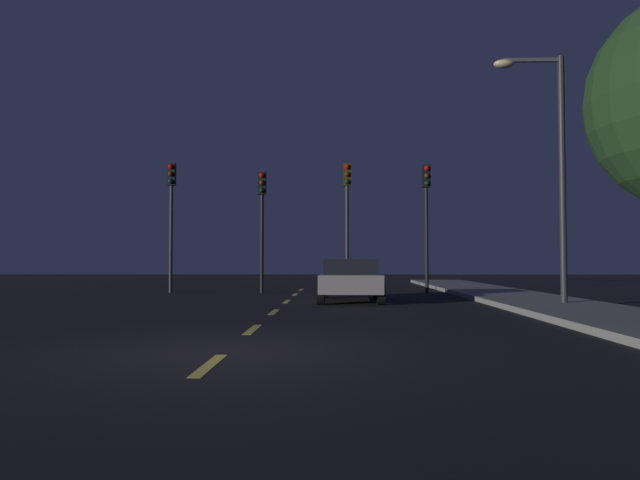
{
  "coord_description": "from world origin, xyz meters",
  "views": [
    {
      "loc": [
        1.58,
        -8.52,
        1.29
      ],
      "look_at": [
        0.95,
        13.76,
        2.07
      ],
      "focal_mm": 33.25,
      "sensor_mm": 36.0,
      "label": 1
    }
  ],
  "objects_px": {
    "street_lamp_right": "(551,155)",
    "traffic_signal_far_left": "(171,202)",
    "traffic_signal_far_right": "(426,203)",
    "car_stopped_ahead": "(351,279)",
    "traffic_signal_center_right": "(347,203)",
    "traffic_signal_center_left": "(262,208)"
  },
  "relations": [
    {
      "from": "traffic_signal_far_right",
      "to": "car_stopped_ahead",
      "type": "xyz_separation_m",
      "value": [
        -3.12,
        -4.61,
        -2.86
      ]
    },
    {
      "from": "traffic_signal_center_right",
      "to": "traffic_signal_far_right",
      "type": "height_order",
      "value": "traffic_signal_center_right"
    },
    {
      "from": "traffic_signal_center_left",
      "to": "traffic_signal_far_right",
      "type": "bearing_deg",
      "value": 0.0
    },
    {
      "from": "traffic_signal_far_right",
      "to": "traffic_signal_center_right",
      "type": "bearing_deg",
      "value": 180.0
    },
    {
      "from": "car_stopped_ahead",
      "to": "street_lamp_right",
      "type": "relative_size",
      "value": 0.62
    },
    {
      "from": "traffic_signal_center_right",
      "to": "traffic_signal_center_left",
      "type": "bearing_deg",
      "value": -179.99
    },
    {
      "from": "street_lamp_right",
      "to": "traffic_signal_far_right",
      "type": "bearing_deg",
      "value": 108.2
    },
    {
      "from": "car_stopped_ahead",
      "to": "street_lamp_right",
      "type": "xyz_separation_m",
      "value": [
        5.46,
        -2.52,
        3.51
      ]
    },
    {
      "from": "traffic_signal_far_left",
      "to": "car_stopped_ahead",
      "type": "relative_size",
      "value": 1.21
    },
    {
      "from": "street_lamp_right",
      "to": "traffic_signal_far_left",
      "type": "bearing_deg",
      "value": 150.42
    },
    {
      "from": "traffic_signal_center_right",
      "to": "street_lamp_right",
      "type": "xyz_separation_m",
      "value": [
        5.5,
        -7.13,
        0.6
      ]
    },
    {
      "from": "traffic_signal_far_right",
      "to": "car_stopped_ahead",
      "type": "height_order",
      "value": "traffic_signal_far_right"
    },
    {
      "from": "traffic_signal_center_left",
      "to": "street_lamp_right",
      "type": "xyz_separation_m",
      "value": [
        8.9,
        -7.13,
        0.81
      ]
    },
    {
      "from": "traffic_signal_far_left",
      "to": "traffic_signal_center_right",
      "type": "bearing_deg",
      "value": -0.0
    },
    {
      "from": "traffic_signal_center_right",
      "to": "car_stopped_ahead",
      "type": "relative_size",
      "value": 1.2
    },
    {
      "from": "traffic_signal_far_left",
      "to": "traffic_signal_center_left",
      "type": "relative_size",
      "value": 1.08
    },
    {
      "from": "traffic_signal_far_right",
      "to": "street_lamp_right",
      "type": "bearing_deg",
      "value": -71.8
    },
    {
      "from": "traffic_signal_far_left",
      "to": "traffic_signal_center_right",
      "type": "xyz_separation_m",
      "value": [
        7.07,
        -0.0,
        -0.03
      ]
    },
    {
      "from": "traffic_signal_far_right",
      "to": "street_lamp_right",
      "type": "relative_size",
      "value": 0.73
    },
    {
      "from": "traffic_signal_far_right",
      "to": "car_stopped_ahead",
      "type": "distance_m",
      "value": 6.26
    },
    {
      "from": "traffic_signal_center_right",
      "to": "traffic_signal_far_right",
      "type": "xyz_separation_m",
      "value": [
        3.16,
        -0.0,
        -0.05
      ]
    },
    {
      "from": "traffic_signal_far_left",
      "to": "traffic_signal_center_right",
      "type": "height_order",
      "value": "traffic_signal_far_left"
    }
  ]
}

